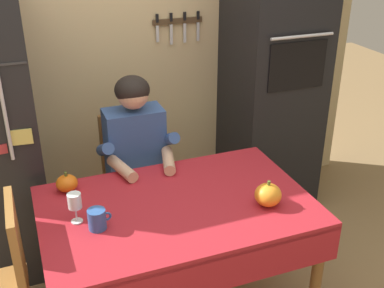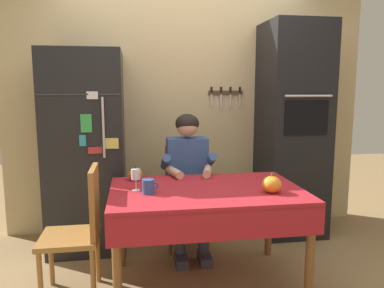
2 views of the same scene
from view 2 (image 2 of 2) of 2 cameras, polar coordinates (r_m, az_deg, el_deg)
The scene contains 11 objects.
back_wall_assembly at distance 3.91m, azimuth -0.57°, elevation 6.07°, with size 3.70×0.13×2.60m.
refrigerator at distance 3.55m, azimuth -15.81°, elevation -1.02°, with size 0.68×0.71×1.80m.
wall_oven at distance 3.87m, azimuth 15.04°, elevation 2.04°, with size 0.60×0.64×2.10m.
dining_table at distance 2.77m, azimuth 2.27°, elevation -8.60°, with size 1.40×0.90×0.74m.
chair_behind_person at distance 3.55m, azimuth -1.02°, elevation -7.12°, with size 0.40×0.40×0.93m.
seated_person at distance 3.31m, azimuth -0.58°, elevation -4.24°, with size 0.47×0.55×1.25m.
chair_left_side at distance 2.79m, azimuth -16.63°, elevation -11.95°, with size 0.40×0.40×0.93m.
coffee_mug at distance 2.64m, azimuth -6.65°, elevation -6.44°, with size 0.12×0.09×0.10m.
wine_glass at distance 2.71m, azimuth -8.57°, elevation -4.74°, with size 0.07×0.07×0.16m.
pumpkin_large at distance 3.03m, azimuth -8.61°, elevation -4.61°, with size 0.12×0.12×0.11m.
pumpkin_medium at distance 2.70m, azimuth 12.07°, elevation -6.04°, with size 0.14×0.14×0.14m.
Camera 2 is at (-0.51, -2.51, 1.48)m, focal length 34.93 mm.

